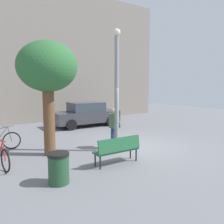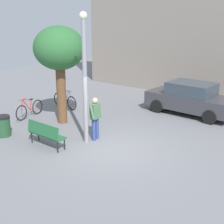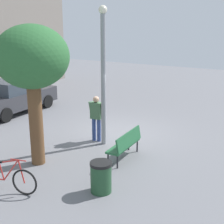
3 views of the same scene
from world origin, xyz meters
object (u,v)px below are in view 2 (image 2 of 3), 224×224
(lamppost, at_px, (85,74))
(plaza_tree, at_px, (59,50))
(person_by_lamppost, at_px, (95,116))
(park_bench, at_px, (45,133))
(bicycle_silver, at_px, (65,101))
(parked_car_charcoal, at_px, (191,98))
(trash_bin, at_px, (3,126))
(bicycle_red, at_px, (29,109))

(lamppost, bearing_deg, plaza_tree, 157.15)
(person_by_lamppost, relative_size, park_bench, 1.04)
(person_by_lamppost, bearing_deg, bicycle_silver, 150.83)
(parked_car_charcoal, bearing_deg, person_by_lamppost, -105.05)
(bicycle_silver, bearing_deg, person_by_lamppost, -29.17)
(bicycle_silver, bearing_deg, lamppost, -33.92)
(lamppost, distance_m, park_bench, 2.54)
(plaza_tree, height_order, trash_bin, plaza_tree)
(bicycle_red, bearing_deg, park_bench, -28.91)
(bicycle_red, bearing_deg, plaza_tree, 13.84)
(plaza_tree, relative_size, bicycle_silver, 2.33)
(park_bench, relative_size, trash_bin, 1.93)
(plaza_tree, distance_m, bicycle_red, 3.35)
(plaza_tree, distance_m, trash_bin, 3.85)
(parked_car_charcoal, bearing_deg, bicycle_red, -138.01)
(lamppost, bearing_deg, bicycle_red, 172.29)
(person_by_lamppost, bearing_deg, park_bench, -120.36)
(bicycle_red, xyz_separation_m, trash_bin, (1.16, -2.16, 0.04))
(lamppost, relative_size, parked_car_charcoal, 1.11)
(bicycle_red, relative_size, bicycle_silver, 0.99)
(plaza_tree, distance_m, parked_car_charcoal, 6.58)
(bicycle_red, relative_size, trash_bin, 2.15)
(person_by_lamppost, bearing_deg, trash_bin, -147.57)
(park_bench, xyz_separation_m, plaza_tree, (-1.54, 2.26, 2.64))
(person_by_lamppost, relative_size, bicycle_silver, 0.92)
(park_bench, height_order, bicycle_red, bicycle_red)
(park_bench, bearing_deg, plaza_tree, 124.17)
(plaza_tree, bearing_deg, bicycle_red, -166.16)
(parked_car_charcoal, bearing_deg, bicycle_silver, -151.31)
(plaza_tree, relative_size, bicycle_red, 2.36)
(lamppost, bearing_deg, trash_bin, -151.77)
(parked_car_charcoal, xyz_separation_m, trash_bin, (-4.54, -7.29, -0.36))
(plaza_tree, height_order, bicycle_red, plaza_tree)
(person_by_lamppost, xyz_separation_m, bicycle_silver, (-4.10, 2.29, -0.58))
(bicycle_red, bearing_deg, trash_bin, -61.74)
(person_by_lamppost, distance_m, bicycle_silver, 4.73)
(person_by_lamppost, xyz_separation_m, park_bench, (-0.96, -1.65, -0.42))
(person_by_lamppost, bearing_deg, parked_car_charcoal, 74.95)
(person_by_lamppost, bearing_deg, lamppost, -109.51)
(bicycle_red, height_order, parked_car_charcoal, parked_car_charcoal)
(lamppost, distance_m, person_by_lamppost, 1.67)
(park_bench, bearing_deg, person_by_lamppost, 59.64)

